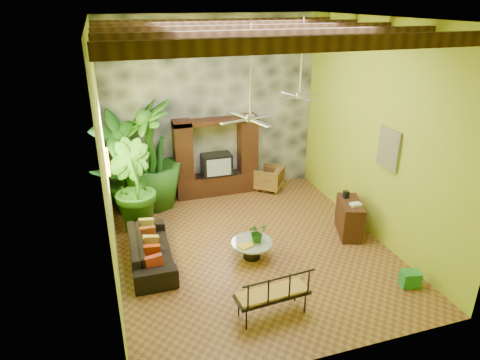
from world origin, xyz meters
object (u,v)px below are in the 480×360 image
object	(u,v)px
entertainment_center	(216,163)
green_bin	(410,279)
tall_plant_b	(132,187)
ceiling_fan_front	(250,108)
coffee_table	(252,247)
iron_bench	(274,293)
tall_plant_a	(122,164)
ceiling_fan_back	(300,87)
tall_plant_c	(150,155)
side_console	(349,218)
wicker_armchair	(269,178)
sofa	(151,250)

from	to	relation	value
entertainment_center	green_bin	xyz separation A→B (m)	(2.57, -5.48, -0.81)
tall_plant_b	green_bin	size ratio (longest dim) A/B	6.20
ceiling_fan_front	tall_plant_b	distance (m)	3.88
coffee_table	green_bin	xyz separation A→B (m)	(2.70, -1.92, -0.10)
iron_bench	tall_plant_a	bearing A→B (deg)	109.71
ceiling_fan_back	tall_plant_b	bearing A→B (deg)	172.17
ceiling_fan_back	coffee_table	xyz separation A→B (m)	(-1.74, -1.62, -3.15)
ceiling_fan_back	green_bin	distance (m)	4.90
tall_plant_c	iron_bench	distance (m)	5.58
tall_plant_b	entertainment_center	bearing A→B (deg)	28.97
tall_plant_a	side_console	xyz separation A→B (m)	(5.12, -2.81, -0.96)
wicker_armchair	tall_plant_b	world-z (taller)	tall_plant_b
entertainment_center	ceiling_fan_back	xyz separation A→B (m)	(1.60, -1.94, 2.44)
tall_plant_c	iron_bench	world-z (taller)	tall_plant_c
iron_bench	green_bin	bearing A→B (deg)	-3.45
green_bin	wicker_armchair	bearing A→B (deg)	100.58
ceiling_fan_front	tall_plant_a	distance (m)	4.42
ceiling_fan_back	sofa	bearing A→B (deg)	-163.66
ceiling_fan_front	wicker_armchair	size ratio (longest dim) A/B	2.40
ceiling_fan_front	side_console	xyz separation A→B (m)	(2.67, 0.27, -2.97)
entertainment_center	ceiling_fan_back	distance (m)	3.50
sofa	coffee_table	distance (m)	2.21
iron_bench	green_bin	world-z (taller)	iron_bench
side_console	tall_plant_b	bearing A→B (deg)	178.30
coffee_table	green_bin	bearing A→B (deg)	-35.44
wicker_armchair	green_bin	world-z (taller)	wicker_armchair
entertainment_center	side_console	bearing A→B (deg)	-52.84
ceiling_fan_back	iron_bench	distance (m)	5.00
tall_plant_b	coffee_table	world-z (taller)	tall_plant_b
wicker_armchair	ceiling_fan_front	bearing A→B (deg)	11.84
entertainment_center	sofa	xyz separation A→B (m)	(-2.30, -3.08, -0.64)
coffee_table	ceiling_fan_front	bearing A→B (deg)	164.77
sofa	iron_bench	size ratio (longest dim) A/B	1.60
iron_bench	side_console	bearing A→B (deg)	33.90
entertainment_center	iron_bench	bearing A→B (deg)	-94.19
iron_bench	tall_plant_c	bearing A→B (deg)	101.40
ceiling_fan_back	ceiling_fan_front	bearing A→B (deg)	-138.37
entertainment_center	green_bin	bearing A→B (deg)	-64.90
ceiling_fan_back	wicker_armchair	xyz separation A→B (m)	(-0.02, 1.75, -3.05)
sofa	side_console	distance (m)	4.78
wicker_armchair	iron_bench	xyz separation A→B (m)	(-1.98, -5.33, 0.20)
ceiling_fan_back	coffee_table	size ratio (longest dim) A/B	2.02
sofa	wicker_armchair	size ratio (longest dim) A/B	2.89
entertainment_center	side_console	distance (m)	4.13
wicker_armchair	side_console	distance (m)	3.20
wicker_armchair	iron_bench	bearing A→B (deg)	19.38
entertainment_center	tall_plant_b	distance (m)	2.84
tall_plant_a	iron_bench	size ratio (longest dim) A/B	1.99
wicker_armchair	green_bin	distance (m)	5.39
tall_plant_b	coffee_table	xyz separation A→B (m)	(2.35, -2.18, -0.87)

